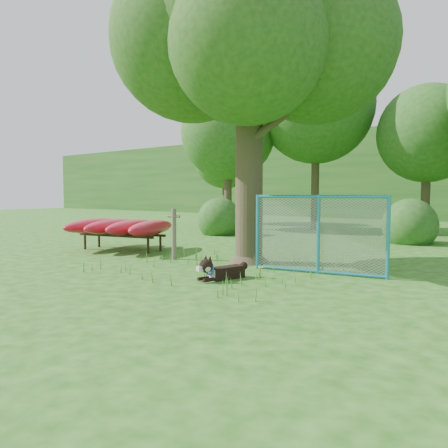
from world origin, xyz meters
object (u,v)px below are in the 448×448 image
Objects in this scene: kayak_rack at (122,227)px; fence_section at (318,234)px; husky_dog at (220,271)px; oak_tree at (249,31)px.

kayak_rack is 6.24m from fence_section.
fence_section is (6.24, 0.11, 0.13)m from kayak_rack.
kayak_rack is 3.16× the size of husky_dog.
husky_dog is (0.85, -2.15, -5.31)m from oak_tree.
kayak_rack reaches higher than husky_dog.
kayak_rack is at bearing 176.62° from husky_dog.
husky_dog is at bearing -68.41° from oak_tree.
fence_section is at bearing -9.89° from oak_tree.
kayak_rack is 5.35m from husky_dog.
fence_section is at bearing 71.36° from husky_dog.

